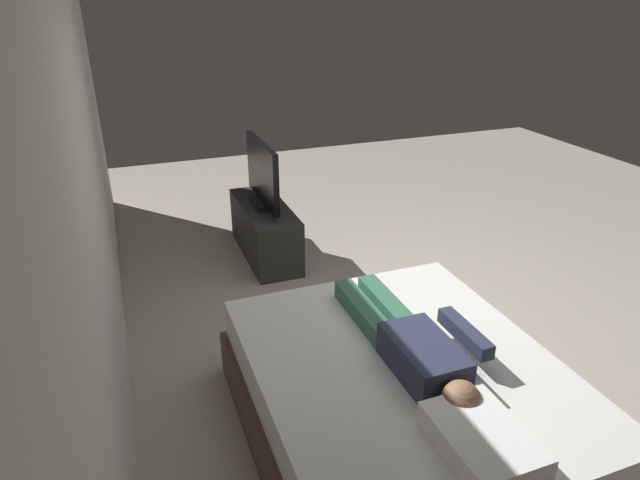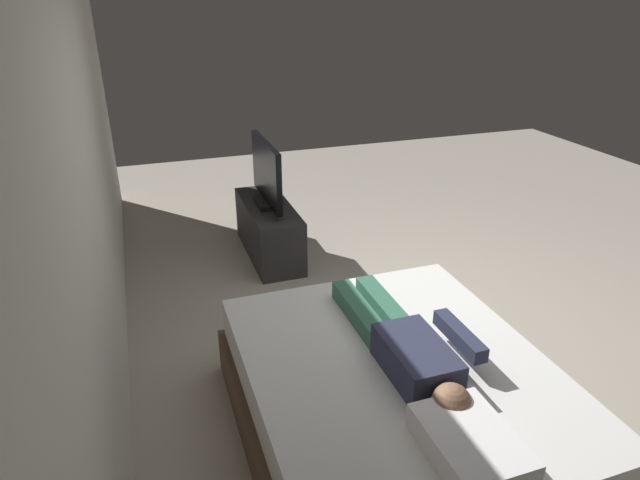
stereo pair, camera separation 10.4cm
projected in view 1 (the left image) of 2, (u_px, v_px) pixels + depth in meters
The scene contains 8 objects.
ground_plane at pixel (413, 333), 4.01m from camera, with size 10.00×10.00×0.00m, color #ADA393.
back_wall at pixel (83, 162), 3.11m from camera, with size 6.40×0.10×2.80m, color silver.
bed at pixel (402, 404), 2.95m from camera, with size 1.92×1.60×0.54m.
pillow at pixel (482, 441), 2.26m from camera, with size 0.48×0.34×0.12m, color white.
person at pixel (413, 344), 2.84m from camera, with size 1.26×0.46×0.18m.
remote at pixel (461, 325), 3.13m from camera, with size 0.15×0.04×0.02m, color black.
tv_stand at pixel (265, 231), 5.07m from camera, with size 1.10×0.40×0.50m, color #2D2D2D.
tv at pixel (263, 175), 4.84m from camera, with size 0.88×0.20×0.59m.
Camera 1 is at (-2.89, 1.82, 2.31)m, focal length 30.73 mm.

